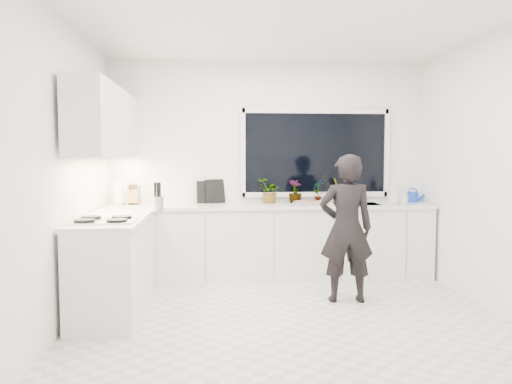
{
  "coord_description": "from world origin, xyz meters",
  "views": [
    {
      "loc": [
        -0.69,
        -4.57,
        1.51
      ],
      "look_at": [
        -0.27,
        0.4,
        1.15
      ],
      "focal_mm": 35.0,
      "sensor_mm": 36.0,
      "label": 1
    }
  ],
  "objects": [
    {
      "name": "wall_left",
      "position": [
        -2.01,
        0.0,
        1.35
      ],
      "size": [
        0.02,
        3.5,
        2.7
      ],
      "primitive_type": "cube",
      "color": "white",
      "rests_on": "ground"
    },
    {
      "name": "watering_can",
      "position": [
        1.85,
        1.61,
        0.98
      ],
      "size": [
        0.15,
        0.15,
        0.13
      ],
      "primitive_type": "cylinder",
      "rotation": [
        0.0,
        0.0,
        -0.07
      ],
      "color": "#153BC5",
      "rests_on": "countertop_back"
    },
    {
      "name": "herb_plants",
      "position": [
        0.3,
        1.61,
        1.07
      ],
      "size": [
        1.17,
        0.34,
        0.31
      ],
      "color": "#26662D",
      "rests_on": "countertop_back"
    },
    {
      "name": "upper_cabinets",
      "position": [
        -1.79,
        0.7,
        1.85
      ],
      "size": [
        0.34,
        2.1,
        0.7
      ],
      "primitive_type": "cube",
      "color": "white",
      "rests_on": "wall_left"
    },
    {
      "name": "utensil_crock",
      "position": [
        -1.3,
        0.8,
        1.0
      ],
      "size": [
        0.16,
        0.16,
        0.16
      ],
      "primitive_type": "cylinder",
      "rotation": [
        0.0,
        0.0,
        0.32
      ],
      "color": "#B3B3B7",
      "rests_on": "countertop_left"
    },
    {
      "name": "picture_frame_large",
      "position": [
        -0.8,
        1.69,
        1.06
      ],
      "size": [
        0.22,
        0.04,
        0.28
      ],
      "primitive_type": "cube",
      "rotation": [
        0.0,
        0.0,
        0.11
      ],
      "color": "black",
      "rests_on": "countertop_back"
    },
    {
      "name": "pizza",
      "position": [
        0.51,
        1.42,
        0.95
      ],
      "size": [
        0.41,
        0.3,
        0.01
      ],
      "primitive_type": "cube",
      "rotation": [
        0.0,
        0.0,
        0.06
      ],
      "color": "#AF1817",
      "rests_on": "pizza_tray"
    },
    {
      "name": "base_cabinets_left",
      "position": [
        -1.67,
        0.35,
        0.44
      ],
      "size": [
        0.58,
        1.6,
        0.88
      ],
      "primitive_type": "cube",
      "color": "white",
      "rests_on": "floor"
    },
    {
      "name": "person",
      "position": [
        0.67,
        0.44,
        0.77
      ],
      "size": [
        0.58,
        0.4,
        1.53
      ],
      "primitive_type": "imported",
      "rotation": [
        0.0,
        0.0,
        3.08
      ],
      "color": "black",
      "rests_on": "floor"
    },
    {
      "name": "wall_back",
      "position": [
        0.0,
        1.76,
        1.35
      ],
      "size": [
        4.0,
        0.02,
        2.7
      ],
      "primitive_type": "cube",
      "color": "white",
      "rests_on": "ground"
    },
    {
      "name": "wall_right",
      "position": [
        2.01,
        0.0,
        1.35
      ],
      "size": [
        0.02,
        3.5,
        2.7
      ],
      "primitive_type": "cube",
      "color": "white",
      "rests_on": "ground"
    },
    {
      "name": "stovetop",
      "position": [
        -1.69,
        -0.0,
        0.94
      ],
      "size": [
        0.56,
        0.48,
        0.03
      ],
      "primitive_type": "cube",
      "color": "black",
      "rests_on": "countertop_left"
    },
    {
      "name": "pizza_tray",
      "position": [
        0.51,
        1.42,
        0.94
      ],
      "size": [
        0.45,
        0.34,
        0.03
      ],
      "primitive_type": "cube",
      "rotation": [
        0.0,
        0.0,
        0.06
      ],
      "color": "silver",
      "rests_on": "countertop_back"
    },
    {
      "name": "ceiling",
      "position": [
        0.0,
        0.0,
        2.71
      ],
      "size": [
        4.0,
        3.5,
        0.02
      ],
      "primitive_type": "cube",
      "color": "white",
      "rests_on": "wall_back"
    },
    {
      "name": "sink",
      "position": [
        1.05,
        1.45,
        0.87
      ],
      "size": [
        0.58,
        0.42,
        0.14
      ],
      "primitive_type": "cube",
      "color": "silver",
      "rests_on": "countertop_back"
    },
    {
      "name": "faucet",
      "position": [
        1.05,
        1.65,
        1.03
      ],
      "size": [
        0.03,
        0.03,
        0.22
      ],
      "primitive_type": "cylinder",
      "color": "silver",
      "rests_on": "countertop_back"
    },
    {
      "name": "soap_bottles",
      "position": [
        1.51,
        1.3,
        1.07
      ],
      "size": [
        0.26,
        0.16,
        0.32
      ],
      "color": "#D8BF66",
      "rests_on": "countertop_back"
    },
    {
      "name": "window",
      "position": [
        0.6,
        1.73,
        1.55
      ],
      "size": [
        1.8,
        0.02,
        1.0
      ],
      "primitive_type": "cube",
      "color": "black",
      "rests_on": "wall_back"
    },
    {
      "name": "base_cabinets_back",
      "position": [
        0.0,
        1.45,
        0.44
      ],
      "size": [
        3.92,
        0.58,
        0.88
      ],
      "primitive_type": "cube",
      "color": "white",
      "rests_on": "floor"
    },
    {
      "name": "paper_towel_roll",
      "position": [
        -1.85,
        1.55,
        1.05
      ],
      "size": [
        0.13,
        0.13,
        0.26
      ],
      "primitive_type": "cylinder",
      "rotation": [
        0.0,
        0.0,
        0.26
      ],
      "color": "white",
      "rests_on": "countertop_back"
    },
    {
      "name": "countertop_left",
      "position": [
        -1.67,
        0.35,
        0.9
      ],
      "size": [
        0.62,
        1.6,
        0.04
      ],
      "primitive_type": "cube",
      "color": "silver",
      "rests_on": "base_cabinets_left"
    },
    {
      "name": "countertop_back",
      "position": [
        0.0,
        1.44,
        0.9
      ],
      "size": [
        3.94,
        0.62,
        0.04
      ],
      "primitive_type": "cube",
      "color": "silver",
      "rests_on": "base_cabinets_back"
    },
    {
      "name": "knife_block",
      "position": [
        -1.67,
        1.59,
        1.03
      ],
      "size": [
        0.14,
        0.12,
        0.22
      ],
      "primitive_type": "cube",
      "rotation": [
        0.0,
        0.0,
        -0.14
      ],
      "color": "#A1784B",
      "rests_on": "countertop_back"
    },
    {
      "name": "picture_frame_small",
      "position": [
        -0.68,
        1.69,
        1.07
      ],
      "size": [
        0.24,
        0.12,
        0.3
      ],
      "primitive_type": "cube",
      "rotation": [
        0.0,
        0.0,
        0.42
      ],
      "color": "black",
      "rests_on": "countertop_back"
    },
    {
      "name": "floor",
      "position": [
        0.0,
        0.0,
        -0.01
      ],
      "size": [
        4.0,
        3.5,
        0.02
      ],
      "primitive_type": "cube",
      "color": "beige",
      "rests_on": "ground"
    }
  ]
}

